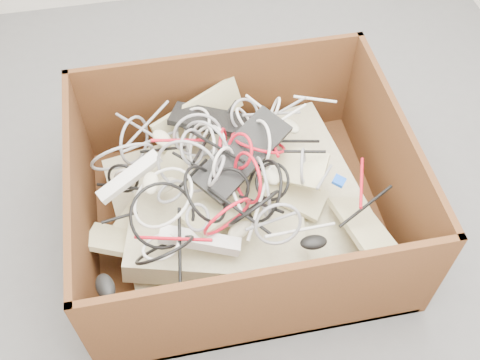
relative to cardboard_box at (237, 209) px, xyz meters
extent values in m
plane|color=#525355|center=(0.20, 0.21, -0.14)|extent=(3.00, 3.00, 0.00)
cube|color=#39260E|center=(0.02, 0.00, -0.12)|extent=(1.25, 1.04, 0.03)
cube|color=#39260E|center=(0.02, 0.51, 0.13)|extent=(1.25, 0.03, 0.53)
cube|color=#39260E|center=(0.02, -0.51, 0.13)|extent=(1.25, 0.02, 0.53)
cube|color=#39260E|center=(0.63, 0.00, 0.13)|extent=(0.03, 0.99, 0.53)
cube|color=#39260E|center=(-0.59, 0.00, 0.13)|extent=(0.02, 0.99, 0.53)
cube|color=#C1BC8F|center=(0.02, 0.02, -0.05)|extent=(1.10, 0.95, 0.20)
cube|color=#C1BC8F|center=(-0.09, -0.05, 0.03)|extent=(0.79, 0.70, 0.21)
cube|color=tan|center=(-0.30, 0.08, 0.07)|extent=(0.39, 0.41, 0.12)
cube|color=tan|center=(0.17, 0.03, 0.09)|extent=(0.43, 0.36, 0.11)
cube|color=tan|center=(0.07, -0.15, 0.04)|extent=(0.18, 0.43, 0.13)
cube|color=tan|center=(-0.39, -0.14, 0.06)|extent=(0.44, 0.28, 0.11)
cube|color=tan|center=(0.44, -0.27, 0.12)|extent=(0.18, 0.41, 0.20)
cube|color=tan|center=(-0.09, 0.39, 0.17)|extent=(0.42, 0.24, 0.19)
cube|color=tan|center=(-0.04, -0.08, 0.16)|extent=(0.43, 0.34, 0.15)
cube|color=tan|center=(0.16, 0.07, 0.19)|extent=(0.44, 0.34, 0.11)
cube|color=black|center=(-0.01, 0.28, 0.22)|extent=(0.45, 0.30, 0.08)
cube|color=black|center=(0.03, 0.04, 0.30)|extent=(0.42, 0.38, 0.10)
ellipsoid|color=beige|center=(-0.27, 0.03, 0.19)|extent=(0.12, 0.09, 0.04)
ellipsoid|color=beige|center=(0.26, 0.22, 0.21)|extent=(0.11, 0.12, 0.04)
ellipsoid|color=beige|center=(-0.03, -0.21, 0.17)|extent=(0.12, 0.10, 0.04)
ellipsoid|color=beige|center=(0.12, -0.07, 0.30)|extent=(0.07, 0.11, 0.04)
ellipsoid|color=beige|center=(-0.26, 0.20, 0.27)|extent=(0.10, 0.12, 0.04)
ellipsoid|color=black|center=(0.23, -0.30, 0.15)|extent=(0.10, 0.07, 0.04)
ellipsoid|color=beige|center=(-0.32, -0.01, 0.27)|extent=(0.07, 0.11, 0.04)
ellipsoid|color=black|center=(-0.51, -0.39, 0.26)|extent=(0.08, 0.11, 0.04)
cube|color=white|center=(-0.40, 0.06, 0.24)|extent=(0.26, 0.16, 0.11)
cube|color=white|center=(-0.18, -0.23, 0.18)|extent=(0.30, 0.14, 0.10)
cube|color=blue|center=(0.38, -0.08, 0.20)|extent=(0.06, 0.06, 0.03)
torus|color=gray|center=(-0.15, 0.11, 0.29)|extent=(0.14, 0.16, 0.18)
torus|color=silver|center=(-0.05, -0.01, 0.32)|extent=(0.13, 0.12, 0.14)
torus|color=black|center=(-0.29, -0.15, 0.26)|extent=(0.31, 0.24, 0.23)
torus|color=gray|center=(-0.08, -0.06, 0.35)|extent=(0.09, 0.17, 0.16)
torus|color=red|center=(-0.03, 0.11, 0.26)|extent=(0.07, 0.16, 0.17)
torus|color=silver|center=(0.10, 0.08, 0.28)|extent=(0.12, 0.27, 0.26)
torus|color=silver|center=(0.08, 0.24, 0.27)|extent=(0.10, 0.15, 0.13)
torus|color=gray|center=(0.09, 0.28, 0.25)|extent=(0.15, 0.13, 0.16)
torus|color=red|center=(0.02, -0.10, 0.33)|extent=(0.10, 0.22, 0.23)
torus|color=gray|center=(0.09, -0.29, 0.30)|extent=(0.22, 0.10, 0.21)
torus|color=silver|center=(-0.12, 0.13, 0.24)|extent=(0.15, 0.31, 0.28)
torus|color=black|center=(0.02, -0.21, 0.31)|extent=(0.27, 0.19, 0.24)
torus|color=red|center=(0.02, 0.02, 0.33)|extent=(0.13, 0.19, 0.16)
torus|color=gray|center=(0.25, -0.02, 0.25)|extent=(0.08, 0.18, 0.19)
torus|color=red|center=(-0.07, -0.22, 0.29)|extent=(0.26, 0.13, 0.28)
torus|color=gray|center=(0.08, -0.11, 0.28)|extent=(0.02, 0.33, 0.33)
torus|color=black|center=(-0.43, 0.10, 0.19)|extent=(0.16, 0.09, 0.17)
torus|color=silver|center=(-0.32, -0.26, 0.23)|extent=(0.19, 0.18, 0.06)
torus|color=silver|center=(-0.09, 0.11, 0.28)|extent=(0.17, 0.23, 0.17)
torus|color=silver|center=(-0.39, 0.09, 0.17)|extent=(0.18, 0.08, 0.19)
torus|color=gray|center=(-0.25, -0.04, 0.24)|extent=(0.15, 0.15, 0.07)
torus|color=black|center=(-0.13, -0.12, 0.30)|extent=(0.21, 0.31, 0.25)
torus|color=gray|center=(-0.42, 0.15, 0.25)|extent=(0.35, 0.16, 0.32)
torus|color=gray|center=(-0.12, 0.16, 0.30)|extent=(0.25, 0.09, 0.24)
torus|color=silver|center=(-0.13, 0.29, 0.22)|extent=(0.19, 0.23, 0.15)
torus|color=black|center=(-0.04, -0.08, 0.27)|extent=(0.18, 0.12, 0.16)
torus|color=black|center=(-0.30, -0.28, 0.24)|extent=(0.30, 0.21, 0.24)
torus|color=black|center=(0.07, -0.13, 0.28)|extent=(0.15, 0.26, 0.23)
torus|color=silver|center=(0.22, 0.29, 0.25)|extent=(0.08, 0.14, 0.13)
torus|color=gray|center=(-0.37, 0.27, 0.21)|extent=(0.17, 0.24, 0.28)
torus|color=gray|center=(-0.18, 0.01, 0.30)|extent=(0.30, 0.15, 0.32)
torus|color=silver|center=(-0.28, -0.09, 0.29)|extent=(0.31, 0.34, 0.16)
torus|color=black|center=(0.11, -0.11, 0.30)|extent=(0.13, 0.16, 0.14)
torus|color=gray|center=(-0.10, 0.12, 0.27)|extent=(0.23, 0.22, 0.30)
torus|color=gray|center=(-0.17, -0.20, 0.28)|extent=(0.12, 0.13, 0.10)
torus|color=red|center=(0.11, 0.11, 0.27)|extent=(0.23, 0.25, 0.18)
cylinder|color=red|center=(0.16, 0.14, 0.28)|extent=(0.02, 0.28, 0.06)
cylinder|color=black|center=(-0.25, -0.28, 0.24)|extent=(0.05, 0.27, 0.11)
cylinder|color=gray|center=(0.20, 0.28, 0.24)|extent=(0.26, 0.06, 0.10)
cylinder|color=black|center=(-0.14, 0.03, 0.26)|extent=(0.18, 0.17, 0.04)
cylinder|color=black|center=(0.24, 0.10, 0.26)|extent=(0.24, 0.03, 0.09)
cylinder|color=silver|center=(0.05, -0.17, 0.27)|extent=(0.14, 0.25, 0.11)
cylinder|color=black|center=(-0.16, 0.00, 0.28)|extent=(0.13, 0.15, 0.06)
cylinder|color=black|center=(-0.26, 0.17, 0.24)|extent=(0.18, 0.07, 0.07)
cylinder|color=gray|center=(0.08, -0.24, 0.25)|extent=(0.20, 0.07, 0.05)
cylinder|color=black|center=(-0.43, 0.05, 0.20)|extent=(0.20, 0.11, 0.06)
cylinder|color=red|center=(-0.20, 0.14, 0.31)|extent=(0.21, 0.02, 0.06)
cylinder|color=gray|center=(-0.35, 0.32, 0.22)|extent=(0.17, 0.18, 0.02)
cylinder|color=silver|center=(0.18, -0.27, 0.21)|extent=(0.28, 0.07, 0.10)
cylinder|color=silver|center=(0.18, 0.31, 0.23)|extent=(0.13, 0.20, 0.03)
cylinder|color=black|center=(0.45, -0.21, 0.19)|extent=(0.24, 0.14, 0.04)
cylinder|color=silver|center=(0.41, 0.34, 0.22)|extent=(0.19, 0.04, 0.06)
cylinder|color=black|center=(-0.10, 0.13, 0.28)|extent=(0.12, 0.23, 0.09)
cylinder|color=silver|center=(0.25, 0.21, 0.29)|extent=(0.17, 0.13, 0.05)
cylinder|color=black|center=(-0.07, 0.01, 0.31)|extent=(0.07, 0.15, 0.02)
cylinder|color=red|center=(-0.27, -0.25, 0.26)|extent=(0.27, 0.10, 0.06)
cylinder|color=red|center=(0.46, -0.12, 0.22)|extent=(0.10, 0.25, 0.04)
cylinder|color=black|center=(-0.07, 0.08, 0.33)|extent=(0.20, 0.23, 0.03)
cylinder|color=silver|center=(-0.04, -0.04, 0.27)|extent=(0.07, 0.27, 0.08)
cylinder|color=gray|center=(0.27, 0.32, 0.21)|extent=(0.20, 0.07, 0.06)
cylinder|color=gray|center=(-0.30, 0.25, 0.20)|extent=(0.24, 0.13, 0.07)
cylinder|color=black|center=(-0.03, -0.19, 0.27)|extent=(0.20, 0.21, 0.07)
cylinder|color=black|center=(0.05, -0.18, 0.28)|extent=(0.14, 0.15, 0.08)
cylinder|color=red|center=(-0.38, 0.10, 0.22)|extent=(0.20, 0.09, 0.07)
cylinder|color=black|center=(0.21, 0.04, 0.27)|extent=(0.28, 0.06, 0.03)
cylinder|color=black|center=(-0.45, -0.07, 0.18)|extent=(0.14, 0.04, 0.02)
cylinder|color=black|center=(0.02, 0.33, 0.22)|extent=(0.12, 0.11, 0.05)
cylinder|color=gray|center=(-0.31, 0.33, 0.23)|extent=(0.20, 0.19, 0.06)
camera|label=1|loc=(-0.24, -1.30, 1.94)|focal=42.81mm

